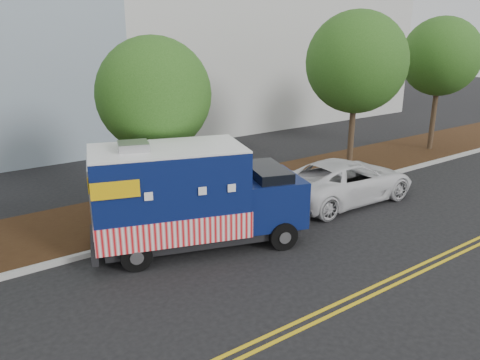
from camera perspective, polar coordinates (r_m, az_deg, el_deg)
ground at (r=14.63m, az=-1.04°, el=-7.18°), size 120.00×120.00×0.00m
curb at (r=15.67m, az=-3.97°, el=-5.17°), size 120.00×0.18×0.15m
mulch_strip at (r=17.37m, az=-7.63°, el=-2.96°), size 120.00×4.00×0.15m
centerline_near at (r=11.67m, az=11.88°, el=-14.46°), size 120.00×0.10×0.01m
centerline_far at (r=11.53m, az=12.82°, el=-14.95°), size 120.00×0.10×0.01m
tree_b at (r=15.77m, az=-10.45°, el=10.17°), size 3.77×3.77×6.06m
tree_c at (r=21.22m, az=14.02°, el=13.73°), size 4.34×4.34×7.07m
tree_d at (r=26.55m, az=23.28°, el=13.64°), size 3.94×3.94×6.92m
sign_post at (r=15.29m, az=-8.54°, el=-1.41°), size 0.06×0.06×2.40m
food_truck at (r=13.67m, az=-6.33°, el=-2.34°), size 6.61×4.05×3.29m
white_car at (r=18.07m, az=12.70°, el=-0.04°), size 5.77×2.83×1.58m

